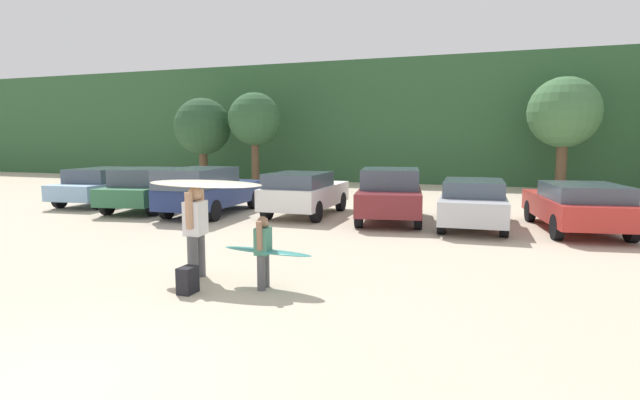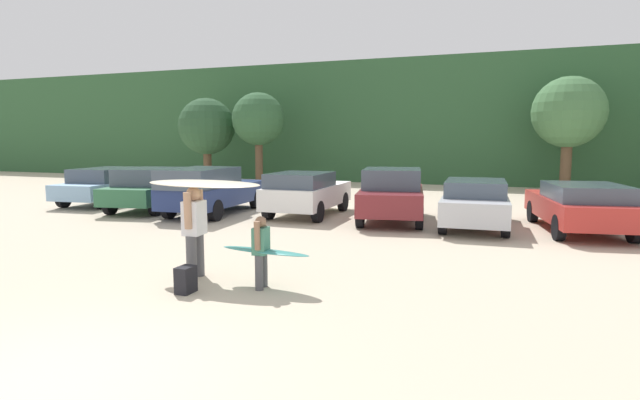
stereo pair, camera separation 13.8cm
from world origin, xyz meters
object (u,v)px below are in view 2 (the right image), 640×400
(parked_car_silver, at_px, (475,202))
(parked_car_red, at_px, (580,205))
(person_adult, at_px, (194,227))
(surfboard_cream, at_px, (203,184))
(parked_car_forest_green, at_px, (153,188))
(surfboard_teal, at_px, (265,251))
(parked_car_maroon, at_px, (392,194))
(backpack_dropped, at_px, (186,280))
(person_child, at_px, (261,248))
(parked_car_sky_blue, at_px, (107,184))
(parked_car_white, at_px, (306,192))
(parked_car_navy, at_px, (210,189))

(parked_car_silver, xyz_separation_m, parked_car_red, (2.77, 0.22, 0.01))
(person_adult, height_order, surfboard_cream, surfboard_cream)
(parked_car_forest_green, height_order, person_adult, person_adult)
(surfboard_teal, bearing_deg, parked_car_maroon, -87.36)
(surfboard_cream, relative_size, backpack_dropped, 5.28)
(parked_car_red, bearing_deg, parked_car_maroon, 80.04)
(parked_car_red, distance_m, person_child, 9.78)
(person_adult, height_order, surfboard_teal, person_adult)
(parked_car_maroon, bearing_deg, parked_car_sky_blue, 78.24)
(parked_car_forest_green, distance_m, parked_car_white, 5.83)
(surfboard_cream, distance_m, backpack_dropped, 1.83)
(surfboard_cream, bearing_deg, backpack_dropped, 105.93)
(parked_car_forest_green, height_order, parked_car_silver, parked_car_forest_green)
(parked_car_red, bearing_deg, backpack_dropped, 131.34)
(parked_car_sky_blue, distance_m, parked_car_maroon, 11.59)
(parked_car_silver, bearing_deg, person_child, 155.35)
(person_child, bearing_deg, surfboard_teal, -116.42)
(surfboard_teal, bearing_deg, parked_car_navy, -45.10)
(parked_car_forest_green, distance_m, surfboard_cream, 9.96)
(parked_car_navy, distance_m, person_child, 9.04)
(parked_car_red, height_order, surfboard_teal, parked_car_red)
(surfboard_teal, bearing_deg, person_adult, 2.94)
(parked_car_silver, xyz_separation_m, backpack_dropped, (-4.12, -8.31, -0.52))
(parked_car_navy, bearing_deg, person_child, -145.36)
(person_adult, xyz_separation_m, backpack_dropped, (0.38, -0.85, -0.74))
(parked_car_navy, bearing_deg, parked_car_forest_green, 79.80)
(surfboard_cream, xyz_separation_m, backpack_dropped, (0.26, -0.97, -1.53))
(parked_car_silver, height_order, surfboard_cream, surfboard_cream)
(person_adult, bearing_deg, parked_car_maroon, -111.25)
(parked_car_white, height_order, parked_car_maroon, parked_car_maroon)
(parked_car_sky_blue, distance_m, parked_car_red, 16.88)
(surfboard_cream, xyz_separation_m, surfboard_teal, (1.36, -0.21, -1.12))
(parked_car_maroon, xyz_separation_m, parked_car_silver, (2.52, -0.24, -0.12))
(parked_car_red, xyz_separation_m, person_child, (-5.83, -7.85, -0.04))
(parked_car_sky_blue, xyz_separation_m, person_adult, (9.60, -8.03, 0.19))
(parked_car_forest_green, xyz_separation_m, surfboard_cream, (6.88, -7.14, 0.95))
(parked_car_navy, bearing_deg, backpack_dropped, -153.40)
(person_child, xyz_separation_m, surfboard_teal, (0.03, 0.08, -0.07))
(parked_car_red, height_order, person_child, parked_car_red)
(parked_car_maroon, xyz_separation_m, person_child, (-0.54, -7.88, -0.15))
(parked_car_maroon, bearing_deg, person_child, 165.97)
(parked_car_silver, relative_size, person_adult, 2.57)
(person_adult, relative_size, backpack_dropped, 3.79)
(parked_car_white, bearing_deg, surfboard_teal, -163.72)
(parked_car_sky_blue, height_order, person_child, parked_car_sky_blue)
(parked_car_red, bearing_deg, parked_car_white, 79.09)
(parked_car_navy, bearing_deg, parked_car_sky_blue, 75.37)
(parked_car_forest_green, bearing_deg, parked_car_silver, -99.48)
(parked_car_red, height_order, person_adult, person_adult)
(parked_car_forest_green, height_order, surfboard_teal, parked_car_forest_green)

